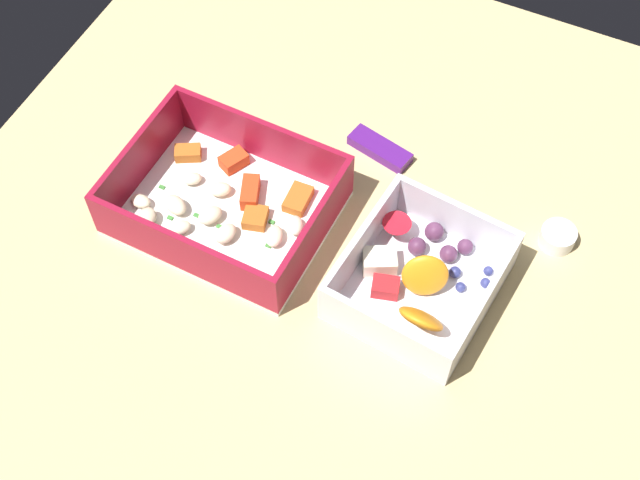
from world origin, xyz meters
TOP-DOWN VIEW (x-y plane):
  - table_surface at (0.00, 0.00)cm, footprint 80.00×80.00cm
  - pasta_container at (-12.34, -1.47)cm, footprint 21.09×16.67cm
  - fruit_bowl at (8.44, -1.22)cm, footprint 14.96×16.40cm
  - candy_bar at (-1.37, 12.47)cm, footprint 7.35×3.86cm
  - paper_cup_liner at (19.02, 9.57)cm, footprint 3.52×3.52cm

SIDE VIEW (x-z plane):
  - table_surface at x=0.00cm, z-range 0.00..2.00cm
  - candy_bar at x=-1.37cm, z-range 2.00..3.20cm
  - paper_cup_liner at x=19.02cm, z-range 2.00..3.91cm
  - pasta_container at x=-12.34cm, z-range 0.77..7.10cm
  - fruit_bowl at x=8.44cm, z-range 1.20..6.73cm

